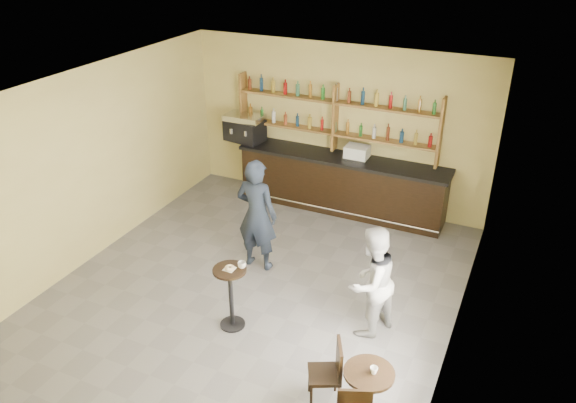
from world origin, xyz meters
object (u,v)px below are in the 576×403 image
at_px(pedestal_table, 231,298).
at_px(patron_second, 371,282).
at_px(man_main, 257,215).
at_px(chair_west, 324,374).
at_px(pastry_case, 357,153).
at_px(cafe_table, 367,396).
at_px(espresso_machine, 245,128).
at_px(bar_counter, 341,184).

xyz_separation_m(pedestal_table, patron_second, (1.79, 0.73, 0.34)).
height_order(man_main, chair_west, man_main).
height_order(pedestal_table, patron_second, patron_second).
height_order(pedestal_table, chair_west, pedestal_table).
xyz_separation_m(pastry_case, cafe_table, (1.81, -4.83, -0.89)).
bearing_deg(espresso_machine, cafe_table, -40.47).
relative_size(espresso_machine, chair_west, 0.88).
height_order(espresso_machine, patron_second, espresso_machine).
distance_m(pastry_case, man_main, 2.64).
bearing_deg(man_main, cafe_table, 138.41).
height_order(cafe_table, chair_west, chair_west).
distance_m(man_main, patron_second, 2.33).
height_order(man_main, cafe_table, man_main).
height_order(bar_counter, patron_second, patron_second).
bearing_deg(pedestal_table, chair_west, -24.04).
height_order(bar_counter, pedestal_table, bar_counter).
bearing_deg(patron_second, espresso_machine, -106.52).
relative_size(bar_counter, espresso_machine, 5.41).
bearing_deg(cafe_table, espresso_machine, 131.15).
height_order(bar_counter, chair_west, bar_counter).
distance_m(bar_counter, patron_second, 3.68).
relative_size(pedestal_table, cafe_table, 1.31).
height_order(espresso_machine, cafe_table, espresso_machine).
bearing_deg(cafe_table, pedestal_table, 160.21).
bearing_deg(pastry_case, cafe_table, -76.04).
distance_m(espresso_machine, man_main, 2.97).
bearing_deg(espresso_machine, chair_west, -44.09).
distance_m(man_main, chair_west, 3.16).
bearing_deg(cafe_table, man_main, 138.40).
height_order(bar_counter, pastry_case, pastry_case).
relative_size(espresso_machine, pedestal_table, 0.79).
distance_m(cafe_table, chair_west, 0.56).
height_order(bar_counter, espresso_machine, espresso_machine).
xyz_separation_m(espresso_machine, chair_west, (3.67, -4.78, -0.96)).
height_order(espresso_machine, pastry_case, espresso_machine).
relative_size(pedestal_table, patron_second, 0.59).
bearing_deg(chair_west, espresso_machine, -168.73).
bearing_deg(pastry_case, man_main, -115.32).
bearing_deg(pastry_case, pedestal_table, -102.99).
height_order(cafe_table, patron_second, patron_second).
relative_size(pastry_case, chair_west, 0.52).
distance_m(bar_counter, pastry_case, 0.75).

